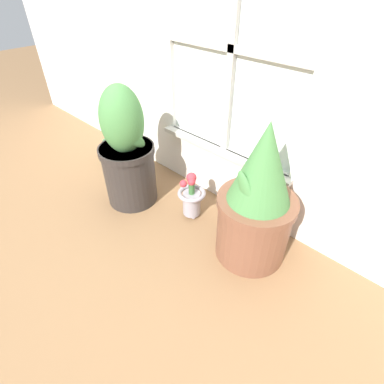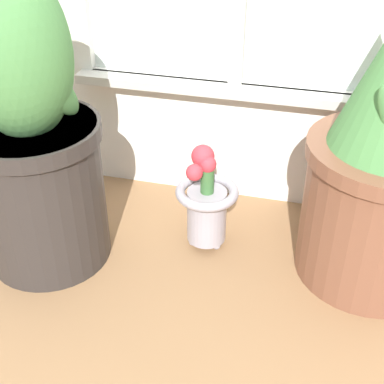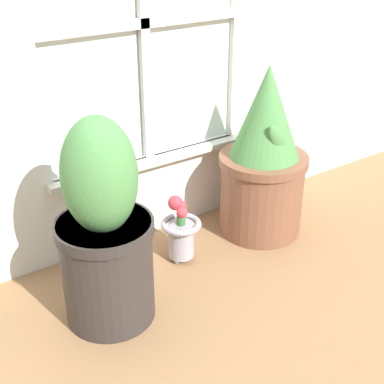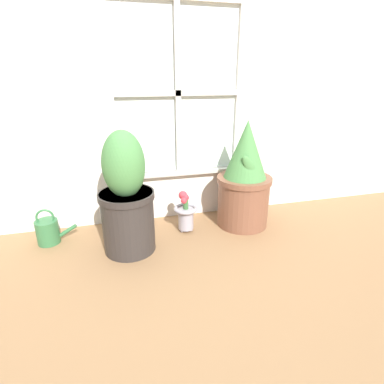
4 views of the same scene
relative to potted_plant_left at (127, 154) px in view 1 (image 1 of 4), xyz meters
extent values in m
plane|color=olive|center=(0.38, -0.14, -0.31)|extent=(10.00, 10.00, 0.00)
cube|color=silver|center=(0.38, 0.40, -0.14)|extent=(0.80, 0.05, 0.34)
cube|color=white|center=(0.38, 0.41, 0.54)|extent=(0.80, 0.02, 1.02)
cube|color=#BCB7AD|center=(0.38, 0.38, 0.54)|extent=(0.04, 0.02, 1.02)
cube|color=#BCB7AD|center=(0.38, 0.38, 0.54)|extent=(0.80, 0.02, 0.04)
cube|color=#BCB7AD|center=(0.38, 0.35, 0.02)|extent=(0.86, 0.06, 0.02)
cylinder|color=#2D2826|center=(0.00, 0.00, -0.13)|extent=(0.29, 0.29, 0.36)
cylinder|color=#2D2826|center=(0.00, 0.00, 0.03)|extent=(0.31, 0.31, 0.04)
cylinder|color=#38281E|center=(0.00, 0.00, 0.04)|extent=(0.27, 0.27, 0.01)
ellipsoid|color=#477F42|center=(0.00, 0.00, 0.20)|extent=(0.23, 0.23, 0.37)
ellipsoid|color=#477F42|center=(0.08, -0.01, 0.13)|extent=(0.04, 0.18, 0.18)
cylinder|color=brown|center=(0.76, 0.14, -0.14)|extent=(0.34, 0.34, 0.34)
cylinder|color=brown|center=(0.76, 0.14, 0.01)|extent=(0.36, 0.36, 0.03)
cylinder|color=#38281E|center=(0.76, 0.14, 0.02)|extent=(0.31, 0.31, 0.01)
cone|color=#477F42|center=(0.76, 0.14, 0.21)|extent=(0.28, 0.28, 0.37)
ellipsoid|color=#477F42|center=(0.75, 0.05, 0.12)|extent=(0.14, 0.05, 0.18)
sphere|color=#99939E|center=(0.37, 0.17, -0.30)|extent=(0.02, 0.02, 0.02)
sphere|color=#99939E|center=(0.34, 0.12, -0.30)|extent=(0.02, 0.02, 0.02)
sphere|color=#99939E|center=(0.40, 0.12, -0.30)|extent=(0.02, 0.02, 0.02)
cylinder|color=#99939E|center=(0.37, 0.13, -0.22)|extent=(0.10, 0.10, 0.14)
torus|color=#99939E|center=(0.37, 0.13, -0.15)|extent=(0.16, 0.16, 0.02)
cylinder|color=#386633|center=(0.37, 0.13, -0.12)|extent=(0.03, 0.03, 0.08)
sphere|color=#C6333D|center=(0.37, 0.13, -0.08)|extent=(0.04, 0.04, 0.04)
sphere|color=#C6333D|center=(0.35, 0.15, -0.06)|extent=(0.06, 0.06, 0.06)
sphere|color=#C6333D|center=(0.35, 0.09, -0.08)|extent=(0.04, 0.04, 0.04)
cylinder|color=#336B3D|center=(-0.48, 0.20, -0.24)|extent=(0.13, 0.13, 0.15)
cylinder|color=#336B3D|center=(-0.36, 0.20, -0.25)|extent=(0.11, 0.02, 0.08)
torus|color=#336B3D|center=(-0.48, 0.20, -0.14)|extent=(0.11, 0.01, 0.11)
camera|label=1|loc=(1.25, -0.80, 0.85)|focal=28.00mm
camera|label=2|loc=(0.60, -0.92, 0.56)|focal=50.00mm
camera|label=3|loc=(-0.56, -1.31, 0.89)|focal=50.00mm
camera|label=4|loc=(-0.03, -1.57, 0.64)|focal=28.00mm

